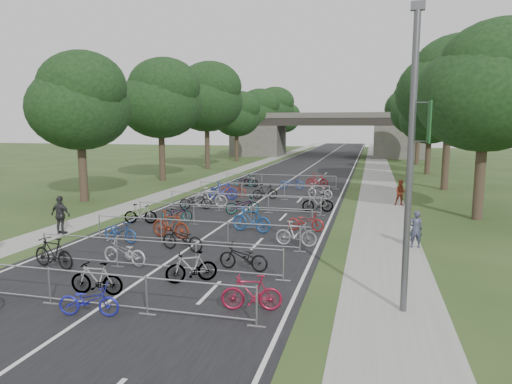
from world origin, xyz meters
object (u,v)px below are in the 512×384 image
overpass_bridge (327,135)px  bike_1 (97,279)px  bike_2 (89,301)px  pedestrian_a (416,229)px  pedestrian_b (401,193)px  pedestrian_c (61,215)px  lamppost (412,157)px

overpass_bridge → bike_1: size_ratio=18.49×
bike_2 → pedestrian_a: bearing=-54.0°
overpass_bridge → bike_2: 65.53m
bike_2 → pedestrian_b: pedestrian_b is taller
overpass_bridge → pedestrian_b: (9.20, -45.50, -2.71)m
overpass_bridge → pedestrian_b: overpass_bridge is taller
bike_1 → pedestrian_b: bearing=146.7°
overpass_bridge → bike_1: (-0.65, -64.03, -3.03)m
pedestrian_c → bike_2: bearing=137.9°
overpass_bridge → bike_2: size_ratio=18.62×
overpass_bridge → lamppost: lamppost is taller
pedestrian_a → pedestrian_b: 10.44m
lamppost → overpass_bridge: bearing=97.5°
overpass_bridge → pedestrian_c: size_ratio=16.94×
bike_1 → pedestrian_c: size_ratio=0.92×
overpass_bridge → bike_2: (0.06, -65.46, -3.10)m
bike_2 → overpass_bridge: bearing=-10.1°
pedestrian_c → lamppost: bearing=167.2°
lamppost → pedestrian_a: lamppost is taller
pedestrian_c → bike_1: bearing=140.5°
lamppost → pedestrian_b: lamppost is taller
bike_2 → pedestrian_c: pedestrian_c is taller
overpass_bridge → bike_1: overpass_bridge is taller
pedestrian_c → pedestrian_b: bearing=-136.1°
bike_2 → pedestrian_b: 21.95m
bike_1 → bike_2: (0.70, -1.43, -0.07)m
overpass_bridge → lamppost: (8.33, -63.00, 0.75)m
lamppost → pedestrian_c: size_ratio=4.49×
overpass_bridge → lamppost: bearing=-82.5°
pedestrian_a → bike_1: bearing=28.1°
pedestrian_a → pedestrian_c: 16.08m
lamppost → pedestrian_c: 16.43m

